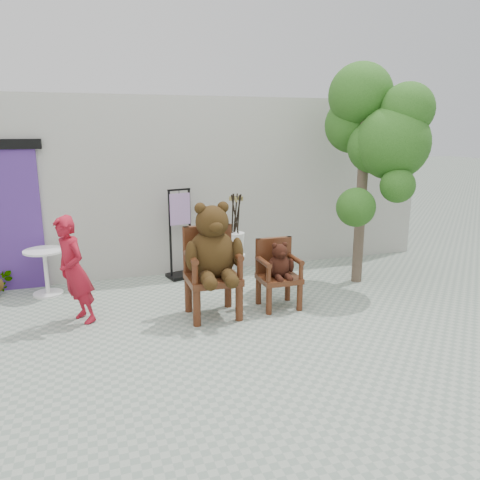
{
  "coord_description": "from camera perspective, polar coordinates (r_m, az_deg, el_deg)",
  "views": [
    {
      "loc": [
        -1.69,
        -5.2,
        2.48
      ],
      "look_at": [
        0.3,
        0.86,
        0.95
      ],
      "focal_mm": 35.0,
      "sensor_mm": 36.0,
      "label": 1
    }
  ],
  "objects": [
    {
      "name": "back_wall",
      "position": [
        8.53,
        -6.62,
        6.8
      ],
      "size": [
        9.0,
        1.0,
        3.0
      ],
      "primitive_type": "cube",
      "color": "#ACABA1",
      "rests_on": "ground"
    },
    {
      "name": "chair_small",
      "position": [
        6.59,
        4.68,
        -3.36
      ],
      "size": [
        0.55,
        0.51,
        0.96
      ],
      "color": "#3E1C0D",
      "rests_on": "ground"
    },
    {
      "name": "stool_bucket",
      "position": [
        7.67,
        -0.57,
        -0.38
      ],
      "size": [
        0.32,
        0.32,
        1.45
      ],
      "rotation": [
        0.0,
        0.0,
        -0.05
      ],
      "color": "white",
      "rests_on": "ground"
    },
    {
      "name": "person",
      "position": [
        6.32,
        -19.57,
        -3.52
      ],
      "size": [
        0.55,
        0.62,
        1.43
      ],
      "primitive_type": "imported",
      "rotation": [
        0.0,
        0.0,
        -1.06
      ],
      "color": "maroon",
      "rests_on": "ground"
    },
    {
      "name": "ground_plane",
      "position": [
        6.01,
        -0.13,
        -10.9
      ],
      "size": [
        60.0,
        60.0,
        0.0
      ],
      "primitive_type": "plane",
      "color": "gray",
      "rests_on": "ground"
    },
    {
      "name": "tree",
      "position": [
        7.74,
        16.33,
        12.46
      ],
      "size": [
        1.57,
        1.8,
        3.49
      ],
      "rotation": [
        0.0,
        0.0,
        -0.12
      ],
      "color": "#423327",
      "rests_on": "ground"
    },
    {
      "name": "chair_big",
      "position": [
        6.17,
        -3.39,
        -1.67
      ],
      "size": [
        0.77,
        0.82,
        1.56
      ],
      "color": "#3E1C0D",
      "rests_on": "ground"
    },
    {
      "name": "display_stand",
      "position": [
        7.91,
        -7.25,
        -0.49
      ],
      "size": [
        0.52,
        0.45,
        1.51
      ],
      "rotation": [
        0.0,
        0.0,
        0.25
      ],
      "color": "black",
      "rests_on": "ground"
    },
    {
      "name": "cafe_table",
      "position": [
        7.66,
        -22.61,
        -3.03
      ],
      "size": [
        0.6,
        0.6,
        0.7
      ],
      "rotation": [
        0.0,
        0.0,
        -0.27
      ],
      "color": "white",
      "rests_on": "ground"
    }
  ]
}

